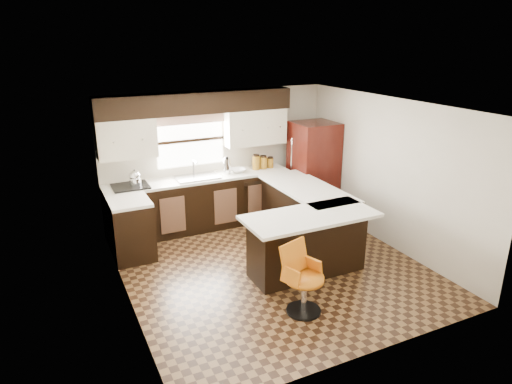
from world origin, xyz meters
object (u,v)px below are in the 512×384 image
bar_chair (305,280)px  refrigerator (313,170)px  peninsula_long (303,216)px  peninsula_return (307,244)px

bar_chair → refrigerator: bearing=36.9°
peninsula_long → peninsula_return: 1.11m
peninsula_long → refrigerator: 1.33m
peninsula_long → bar_chair: (-1.08, -1.83, -0.00)m
peninsula_return → bar_chair: (-0.56, -0.85, -0.00)m
peninsula_long → bar_chair: 2.12m
refrigerator → bar_chair: 3.40m
peninsula_return → bar_chair: size_ratio=1.84×
refrigerator → peninsula_long: bearing=-129.4°
peninsula_return → refrigerator: refrigerator is taller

